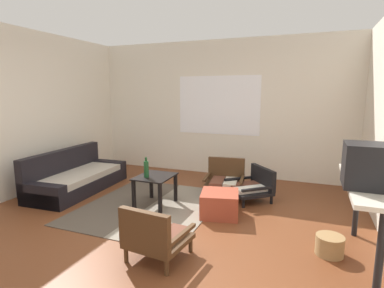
{
  "coord_description": "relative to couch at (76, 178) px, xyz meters",
  "views": [
    {
      "loc": [
        1.77,
        -2.94,
        1.68
      ],
      "look_at": [
        0.24,
        0.94,
        0.97
      ],
      "focal_mm": 28.51,
      "sensor_mm": 36.0,
      "label": 1
    }
  ],
  "objects": [
    {
      "name": "ground_plane",
      "position": [
        1.96,
        -1.06,
        -0.21
      ],
      "size": [
        7.8,
        7.8,
        0.0
      ],
      "primitive_type": "plane",
      "color": "brown"
    },
    {
      "name": "far_wall_with_window",
      "position": [
        1.96,
        2.0,
        1.14
      ],
      "size": [
        5.6,
        0.13,
        2.7
      ],
      "color": "silver",
      "rests_on": "ground"
    },
    {
      "name": "area_rug",
      "position": [
        1.56,
        -0.21,
        -0.21
      ],
      "size": [
        1.83,
        2.18,
        0.01
      ],
      "color": "#4C4238",
      "rests_on": "ground"
    },
    {
      "name": "couch",
      "position": [
        0.0,
        0.0,
        0.0
      ],
      "size": [
        0.88,
        1.87,
        0.7
      ],
      "color": "black",
      "rests_on": "ground"
    },
    {
      "name": "coffee_table",
      "position": [
        1.63,
        -0.15,
        0.15
      ],
      "size": [
        0.5,
        0.6,
        0.46
      ],
      "color": "black",
      "rests_on": "ground"
    },
    {
      "name": "armchair_by_window",
      "position": [
        2.43,
        0.81,
        0.04
      ],
      "size": [
        0.7,
        0.63,
        0.57
      ],
      "color": "#472D19",
      "rests_on": "ground"
    },
    {
      "name": "armchair_striped_foreground",
      "position": [
        2.35,
        -1.5,
        0.05
      ],
      "size": [
        0.62,
        0.62,
        0.58
      ],
      "color": "#472D19",
      "rests_on": "ground"
    },
    {
      "name": "armchair_corner",
      "position": [
        2.93,
        0.65,
        0.01
      ],
      "size": [
        0.84,
        0.85,
        0.5
      ],
      "color": "black",
      "rests_on": "ground"
    },
    {
      "name": "ottoman_orange",
      "position": [
        2.62,
        -0.15,
        -0.05
      ],
      "size": [
        0.6,
        0.6,
        0.33
      ],
      "primitive_type": "cube",
      "rotation": [
        0.0,
        0.0,
        0.23
      ],
      "color": "#993D28",
      "rests_on": "ground"
    },
    {
      "name": "console_shelf",
      "position": [
        4.28,
        -0.81,
        0.53
      ],
      "size": [
        0.43,
        1.45,
        0.84
      ],
      "color": "beige",
      "rests_on": "ground"
    },
    {
      "name": "crt_television",
      "position": [
        4.28,
        -0.99,
        0.82
      ],
      "size": [
        0.52,
        0.38,
        0.39
      ],
      "color": "black",
      "rests_on": "console_shelf"
    },
    {
      "name": "clay_vase",
      "position": [
        4.28,
        -0.47,
        0.75
      ],
      "size": [
        0.19,
        0.19,
        0.31
      ],
      "color": "#A87047",
      "rests_on": "console_shelf"
    },
    {
      "name": "glass_bottle",
      "position": [
        1.55,
        -0.26,
        0.37
      ],
      "size": [
        0.07,
        0.07,
        0.3
      ],
      "color": "#194723",
      "rests_on": "coffee_table"
    },
    {
      "name": "wicker_basket",
      "position": [
        3.99,
        -0.73,
        -0.11
      ],
      "size": [
        0.28,
        0.28,
        0.21
      ],
      "primitive_type": "cylinder",
      "color": "#9E7A4C",
      "rests_on": "ground"
    }
  ]
}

